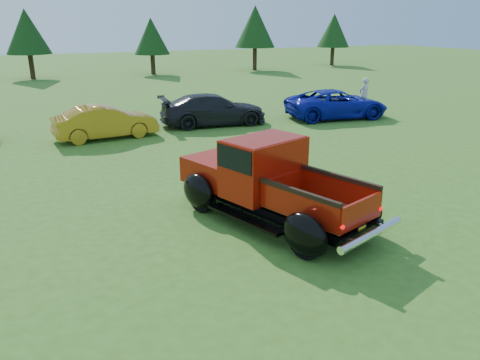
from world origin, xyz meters
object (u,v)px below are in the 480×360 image
at_px(tree_mid_left, 27,32).
at_px(pickup_truck, 263,180).
at_px(show_car_yellow, 105,122).
at_px(show_car_grey, 213,110).
at_px(tree_east, 255,27).
at_px(spectator, 364,96).
at_px(show_car_blue, 337,104).
at_px(tree_mid_right, 151,36).
at_px(tree_far_east, 334,31).

distance_m(tree_mid_left, pickup_truck, 30.83).
distance_m(show_car_yellow, show_car_grey, 4.52).
relative_size(tree_east, show_car_grey, 1.23).
relative_size(tree_east, spectator, 3.25).
bearing_deg(spectator, show_car_blue, 1.74).
relative_size(tree_east, show_car_blue, 1.19).
height_order(tree_east, spectator, tree_east).
height_order(tree_mid_right, pickup_truck, tree_mid_right).
bearing_deg(show_car_grey, spectator, -87.65).
height_order(tree_mid_left, show_car_blue, tree_mid_left).
distance_m(tree_mid_right, show_car_yellow, 22.07).
bearing_deg(tree_mid_right, tree_east, -3.18).
xyz_separation_m(tree_far_east, spectator, (-13.69, -21.27, -2.42)).
bearing_deg(tree_mid_left, pickup_truck, -83.84).
bearing_deg(tree_far_east, pickup_truck, -128.27).
bearing_deg(show_car_yellow, tree_far_east, -54.70).
bearing_deg(tree_east, tree_far_east, 6.34).
distance_m(show_car_grey, show_car_blue, 5.60).
height_order(tree_east, show_car_grey, tree_east).
bearing_deg(tree_mid_left, spectator, -58.56).
bearing_deg(tree_east, tree_mid_left, 175.24).
bearing_deg(show_car_grey, show_car_blue, -93.11).
height_order(tree_mid_right, show_car_yellow, tree_mid_right).
bearing_deg(tree_mid_left, show_car_grey, -74.15).
bearing_deg(tree_east, spectator, -103.02).
height_order(pickup_truck, show_car_blue, pickup_truck).
xyz_separation_m(tree_mid_right, pickup_truck, (-5.70, -29.54, -2.13)).
relative_size(show_car_yellow, show_car_blue, 0.82).
relative_size(show_car_grey, show_car_blue, 0.97).
distance_m(pickup_truck, show_car_yellow, 9.11).
bearing_deg(tree_mid_right, show_car_grey, -98.50).
height_order(tree_mid_right, tree_east, tree_east).
xyz_separation_m(tree_mid_left, show_car_grey, (6.00, -21.11, -2.74)).
height_order(show_car_yellow, spectator, spectator).
bearing_deg(pickup_truck, show_car_blue, 28.10).
bearing_deg(show_car_yellow, pickup_truck, -172.96).
height_order(show_car_grey, spectator, spectator).
xyz_separation_m(tree_mid_left, pickup_truck, (3.30, -30.54, -2.54)).
xyz_separation_m(tree_far_east, pickup_truck, (-23.70, -30.04, -2.40)).
relative_size(tree_mid_right, show_car_yellow, 1.19).
xyz_separation_m(tree_east, show_car_grey, (-12.00, -19.61, -3.02)).
distance_m(tree_far_east, pickup_truck, 38.35).
xyz_separation_m(tree_mid_left, show_car_yellow, (1.50, -21.62, -2.77)).
distance_m(show_car_yellow, spectator, 11.81).
relative_size(tree_mid_left, tree_east, 0.93).
relative_size(tree_east, tree_far_east, 1.12).
height_order(tree_mid_left, pickup_truck, tree_mid_left).
relative_size(show_car_grey, spectator, 2.66).
xyz_separation_m(tree_mid_right, show_car_yellow, (-7.50, -20.62, -2.36)).
bearing_deg(show_car_yellow, tree_mid_left, -0.37).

